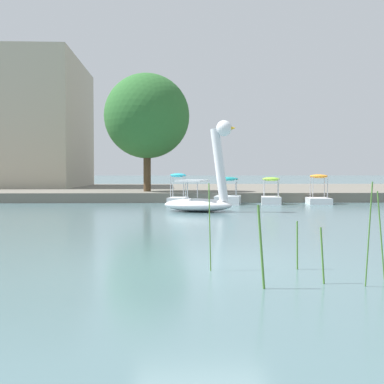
{
  "coord_description": "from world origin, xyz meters",
  "views": [
    {
      "loc": [
        -0.48,
        -9.3,
        1.62
      ],
      "look_at": [
        0.28,
        14.71,
        0.73
      ],
      "focal_mm": 48.72,
      "sensor_mm": 36.0,
      "label": 1
    }
  ],
  "objects_px": {
    "tree_broadleaf_right": "(147,116)",
    "swan_boat": "(203,192)",
    "pedal_boat_lime": "(271,196)",
    "pedal_boat_orange": "(319,195)",
    "pedal_boat_cyan": "(178,196)",
    "pedal_boat_teal": "(228,196)"
  },
  "relations": [
    {
      "from": "pedal_boat_lime",
      "to": "pedal_boat_orange",
      "type": "distance_m",
      "value": 2.5
    },
    {
      "from": "swan_boat",
      "to": "pedal_boat_teal",
      "type": "height_order",
      "value": "swan_boat"
    },
    {
      "from": "pedal_boat_cyan",
      "to": "pedal_boat_teal",
      "type": "bearing_deg",
      "value": 6.97
    },
    {
      "from": "swan_boat",
      "to": "pedal_boat_cyan",
      "type": "height_order",
      "value": "swan_boat"
    },
    {
      "from": "pedal_boat_teal",
      "to": "tree_broadleaf_right",
      "type": "xyz_separation_m",
      "value": [
        -4.36,
        3.7,
        4.5
      ]
    },
    {
      "from": "pedal_boat_teal",
      "to": "pedal_boat_orange",
      "type": "distance_m",
      "value": 4.72
    },
    {
      "from": "pedal_boat_cyan",
      "to": "pedal_boat_teal",
      "type": "distance_m",
      "value": 2.6
    },
    {
      "from": "pedal_boat_cyan",
      "to": "pedal_boat_orange",
      "type": "distance_m",
      "value": 7.3
    },
    {
      "from": "swan_boat",
      "to": "tree_broadleaf_right",
      "type": "bearing_deg",
      "value": 107.39
    },
    {
      "from": "pedal_boat_lime",
      "to": "tree_broadleaf_right",
      "type": "relative_size",
      "value": 0.28
    },
    {
      "from": "pedal_boat_orange",
      "to": "tree_broadleaf_right",
      "type": "relative_size",
      "value": 0.29
    },
    {
      "from": "swan_boat",
      "to": "pedal_boat_orange",
      "type": "height_order",
      "value": "swan_boat"
    },
    {
      "from": "swan_boat",
      "to": "pedal_boat_cyan",
      "type": "xyz_separation_m",
      "value": [
        -1.0,
        4.88,
        -0.35
      ]
    },
    {
      "from": "tree_broadleaf_right",
      "to": "pedal_boat_teal",
      "type": "bearing_deg",
      "value": -40.27
    },
    {
      "from": "swan_boat",
      "to": "pedal_boat_teal",
      "type": "relative_size",
      "value": 1.73
    },
    {
      "from": "swan_boat",
      "to": "pedal_boat_teal",
      "type": "distance_m",
      "value": 5.45
    },
    {
      "from": "tree_broadleaf_right",
      "to": "swan_boat",
      "type": "bearing_deg",
      "value": -72.61
    },
    {
      "from": "pedal_boat_lime",
      "to": "swan_boat",
      "type": "bearing_deg",
      "value": -126.9
    },
    {
      "from": "pedal_boat_lime",
      "to": "pedal_boat_orange",
      "type": "xyz_separation_m",
      "value": [
        2.5,
        0.08,
        0.04
      ]
    },
    {
      "from": "pedal_boat_lime",
      "to": "pedal_boat_orange",
      "type": "relative_size",
      "value": 0.97
    },
    {
      "from": "pedal_boat_cyan",
      "to": "pedal_boat_teal",
      "type": "height_order",
      "value": "pedal_boat_cyan"
    },
    {
      "from": "swan_boat",
      "to": "pedal_boat_lime",
      "type": "distance_m",
      "value": 6.33
    }
  ]
}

